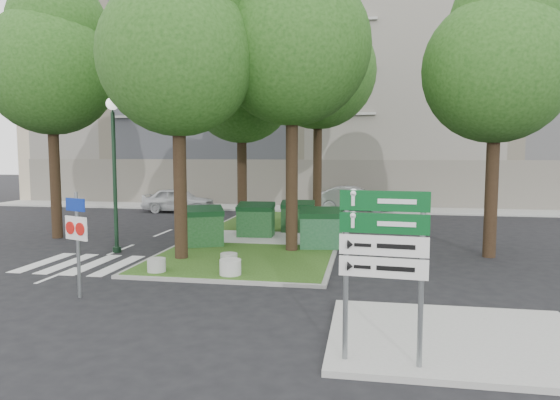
% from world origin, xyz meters
% --- Properties ---
extents(ground, '(120.00, 120.00, 0.00)m').
position_xyz_m(ground, '(0.00, 0.00, 0.00)').
color(ground, black).
rests_on(ground, ground).
extents(median_island, '(6.00, 16.00, 0.12)m').
position_xyz_m(median_island, '(0.50, 8.00, 0.06)').
color(median_island, '#234112').
rests_on(median_island, ground).
extents(median_kerb, '(6.30, 16.30, 0.10)m').
position_xyz_m(median_kerb, '(0.50, 8.00, 0.05)').
color(median_kerb, gray).
rests_on(median_kerb, ground).
extents(sidewalk_corner, '(5.00, 4.00, 0.12)m').
position_xyz_m(sidewalk_corner, '(6.50, -3.50, 0.06)').
color(sidewalk_corner, '#999993').
rests_on(sidewalk_corner, ground).
extents(building_sidewalk, '(42.00, 3.00, 0.12)m').
position_xyz_m(building_sidewalk, '(0.00, 18.50, 0.06)').
color(building_sidewalk, '#999993').
rests_on(building_sidewalk, ground).
extents(zebra_crossing, '(5.00, 3.00, 0.01)m').
position_xyz_m(zebra_crossing, '(-3.75, 1.50, 0.01)').
color(zebra_crossing, silver).
rests_on(zebra_crossing, ground).
extents(apartment_building, '(41.00, 12.00, 16.00)m').
position_xyz_m(apartment_building, '(0.00, 26.00, 8.00)').
color(apartment_building, '#BBA78C').
rests_on(apartment_building, ground).
extents(tree_median_near_left, '(5.20, 5.20, 10.53)m').
position_xyz_m(tree_median_near_left, '(-1.41, 2.56, 7.32)').
color(tree_median_near_left, black).
rests_on(tree_median_near_left, ground).
extents(tree_median_near_right, '(5.60, 5.60, 11.46)m').
position_xyz_m(tree_median_near_right, '(2.09, 4.56, 7.99)').
color(tree_median_near_right, black).
rests_on(tree_median_near_right, ground).
extents(tree_median_mid, '(4.80, 4.80, 9.99)m').
position_xyz_m(tree_median_mid, '(-0.91, 9.06, 6.98)').
color(tree_median_mid, black).
rests_on(tree_median_mid, ground).
extents(tree_median_far, '(5.80, 5.80, 11.93)m').
position_xyz_m(tree_median_far, '(2.29, 12.06, 8.32)').
color(tree_median_far, black).
rests_on(tree_median_far, ground).
extents(tree_street_left, '(5.40, 5.40, 11.00)m').
position_xyz_m(tree_street_left, '(-8.41, 6.06, 7.65)').
color(tree_street_left, black).
rests_on(tree_street_left, ground).
extents(tree_street_right, '(5.00, 5.00, 10.06)m').
position_xyz_m(tree_street_right, '(9.09, 5.06, 6.98)').
color(tree_street_right, black).
rests_on(tree_street_right, ground).
extents(dumpster_a, '(1.95, 1.70, 1.51)m').
position_xyz_m(dumpster_a, '(-1.56, 4.84, 0.85)').
color(dumpster_a, '#0F3711').
rests_on(dumpster_a, median_island).
extents(dumpster_b, '(1.60, 1.15, 1.44)m').
position_xyz_m(dumpster_b, '(0.04, 7.24, 0.81)').
color(dumpster_b, '#123F17').
rests_on(dumpster_b, median_island).
extents(dumpster_c, '(1.57, 1.15, 1.39)m').
position_xyz_m(dumpster_c, '(1.64, 8.80, 0.79)').
color(dumpster_c, black).
rests_on(dumpster_c, median_island).
extents(dumpster_d, '(1.74, 1.32, 1.50)m').
position_xyz_m(dumpster_d, '(3.00, 5.20, 0.84)').
color(dumpster_d, '#144121').
rests_on(dumpster_d, median_island).
extents(bollard_left, '(0.55, 0.55, 0.39)m').
position_xyz_m(bollard_left, '(-1.52, 0.50, 0.32)').
color(bollard_left, '#999A95').
rests_on(bollard_left, median_island).
extents(bollard_right, '(0.63, 0.63, 0.45)m').
position_xyz_m(bollard_right, '(0.78, 0.50, 0.35)').
color(bollard_right, '#B0B0AB').
rests_on(bollard_right, median_island).
extents(bollard_mid, '(0.54, 0.54, 0.38)m').
position_xyz_m(bollard_mid, '(0.40, 1.69, 0.31)').
color(bollard_mid, gray).
rests_on(bollard_mid, median_island).
extents(litter_bin, '(0.43, 0.43, 0.76)m').
position_xyz_m(litter_bin, '(3.20, 9.35, 0.50)').
color(litter_bin, yellow).
rests_on(litter_bin, median_island).
extents(street_lamp, '(0.45, 0.45, 5.67)m').
position_xyz_m(street_lamp, '(-4.42, 3.53, 3.57)').
color(street_lamp, black).
rests_on(street_lamp, ground).
extents(traffic_sign_pole, '(0.77, 0.35, 2.72)m').
position_xyz_m(traffic_sign_pole, '(-2.51, -2.00, 1.74)').
color(traffic_sign_pole, slate).
rests_on(traffic_sign_pole, ground).
extents(directional_sign, '(1.47, 0.22, 2.95)m').
position_xyz_m(directional_sign, '(4.98, -5.00, 2.08)').
color(directional_sign, slate).
rests_on(directional_sign, sidewalk_corner).
extents(car_white, '(4.47, 1.91, 1.50)m').
position_xyz_m(car_white, '(-6.78, 15.77, 0.75)').
color(car_white, silver).
rests_on(car_white, ground).
extents(car_silver, '(4.88, 1.88, 1.59)m').
position_xyz_m(car_silver, '(3.94, 17.69, 0.79)').
color(car_silver, '#94979B').
rests_on(car_silver, ground).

